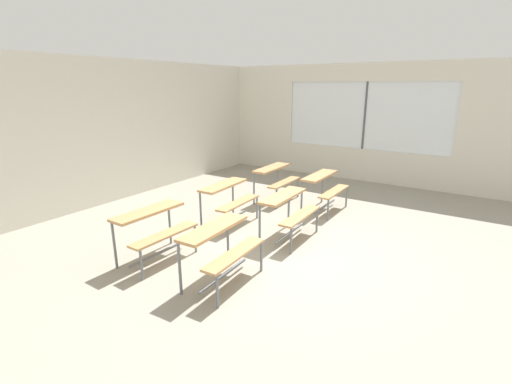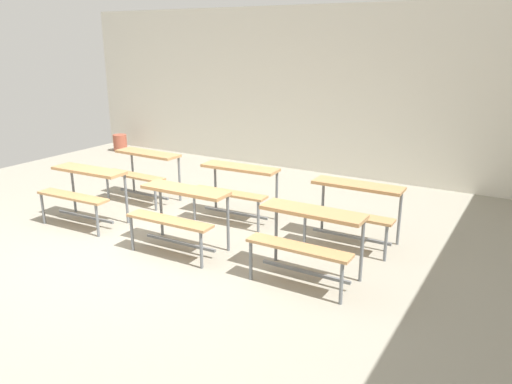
{
  "view_description": "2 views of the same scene",
  "coord_description": "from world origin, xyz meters",
  "px_view_note": "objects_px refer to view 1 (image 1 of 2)",
  "views": [
    {
      "loc": [
        -4.42,
        -2.33,
        2.44
      ],
      "look_at": [
        0.46,
        0.88,
        0.72
      ],
      "focal_mm": 25.27,
      "sensor_mm": 36.0,
      "label": 1
    },
    {
      "loc": [
        4.08,
        -4.02,
        2.42
      ],
      "look_at": [
        1.08,
        1.05,
        0.61
      ],
      "focal_mm": 34.97,
      "sensor_mm": 36.0,
      "label": 2
    }
  ],
  "objects_px": {
    "desk_bench_r1c2": "(276,176)",
    "desk_bench_r0c0": "(221,241)",
    "desk_bench_r0c2": "(324,184)",
    "desk_bench_r1c0": "(154,223)",
    "desk_bench_r1c1": "(229,194)",
    "desk_bench_r0c1": "(289,206)"
  },
  "relations": [
    {
      "from": "desk_bench_r0c0",
      "to": "desk_bench_r1c1",
      "type": "height_order",
      "value": "same"
    },
    {
      "from": "desk_bench_r1c1",
      "to": "desk_bench_r1c2",
      "type": "distance_m",
      "value": 1.69
    },
    {
      "from": "desk_bench_r1c0",
      "to": "desk_bench_r1c1",
      "type": "xyz_separation_m",
      "value": [
        1.72,
        -0.02,
        0.0
      ]
    },
    {
      "from": "desk_bench_r0c1",
      "to": "desk_bench_r1c2",
      "type": "distance_m",
      "value": 2.08
    },
    {
      "from": "desk_bench_r0c1",
      "to": "desk_bench_r0c2",
      "type": "xyz_separation_m",
      "value": [
        1.61,
        0.06,
        0.0
      ]
    },
    {
      "from": "desk_bench_r0c0",
      "to": "desk_bench_r1c2",
      "type": "distance_m",
      "value": 3.57
    },
    {
      "from": "desk_bench_r0c1",
      "to": "desk_bench_r0c2",
      "type": "distance_m",
      "value": 1.61
    },
    {
      "from": "desk_bench_r0c2",
      "to": "desk_bench_r1c0",
      "type": "distance_m",
      "value": 3.54
    },
    {
      "from": "desk_bench_r0c0",
      "to": "desk_bench_r1c1",
      "type": "bearing_deg",
      "value": 32.11
    },
    {
      "from": "desk_bench_r0c1",
      "to": "desk_bench_r0c2",
      "type": "height_order",
      "value": "same"
    },
    {
      "from": "desk_bench_r0c1",
      "to": "desk_bench_r1c0",
      "type": "bearing_deg",
      "value": 142.8
    },
    {
      "from": "desk_bench_r0c0",
      "to": "desk_bench_r1c2",
      "type": "relative_size",
      "value": 1.02
    },
    {
      "from": "desk_bench_r0c2",
      "to": "desk_bench_r1c0",
      "type": "relative_size",
      "value": 0.99
    },
    {
      "from": "desk_bench_r0c0",
      "to": "desk_bench_r0c2",
      "type": "xyz_separation_m",
      "value": [
        3.3,
        0.0,
        0.0
      ]
    },
    {
      "from": "desk_bench_r0c2",
      "to": "desk_bench_r1c1",
      "type": "bearing_deg",
      "value": 144.38
    },
    {
      "from": "desk_bench_r0c2",
      "to": "desk_bench_r0c1",
      "type": "bearing_deg",
      "value": -177.79
    },
    {
      "from": "desk_bench_r0c0",
      "to": "desk_bench_r1c2",
      "type": "bearing_deg",
      "value": 16.41
    },
    {
      "from": "desk_bench_r1c0",
      "to": "desk_bench_r0c1",
      "type": "bearing_deg",
      "value": -34.48
    },
    {
      "from": "desk_bench_r0c0",
      "to": "desk_bench_r1c0",
      "type": "distance_m",
      "value": 1.18
    },
    {
      "from": "desk_bench_r0c0",
      "to": "desk_bench_r0c1",
      "type": "distance_m",
      "value": 1.69
    },
    {
      "from": "desk_bench_r1c2",
      "to": "desk_bench_r0c0",
      "type": "bearing_deg",
      "value": -161.61
    },
    {
      "from": "desk_bench_r0c1",
      "to": "desk_bench_r1c0",
      "type": "xyz_separation_m",
      "value": [
        -1.73,
        1.24,
        0.0
      ]
    }
  ]
}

